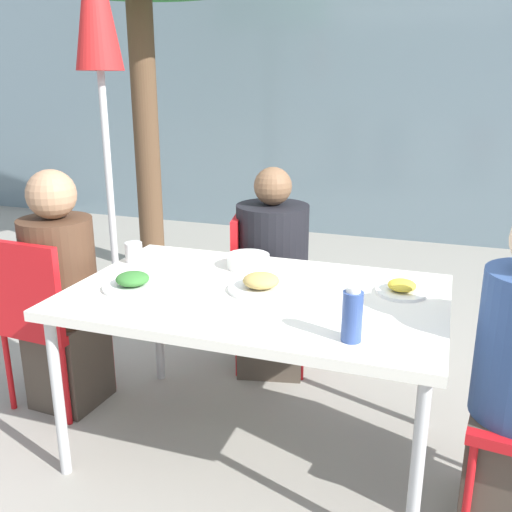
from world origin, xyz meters
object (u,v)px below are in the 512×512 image
(person_left, at_px, (62,298))
(drinking_cup, at_px, (134,252))
(bottle, at_px, (352,315))
(person_far, at_px, (272,280))
(salad_bowl, at_px, (248,261))
(closed_umbrella, at_px, (98,35))
(chair_far, at_px, (258,278))
(chair_left, at_px, (43,311))

(person_left, xyz_separation_m, drinking_cup, (0.33, 0.12, 0.22))
(bottle, bearing_deg, person_far, 119.73)
(salad_bowl, bearing_deg, drinking_cup, -169.62)
(person_left, xyz_separation_m, closed_umbrella, (-0.28, 0.89, 1.23))
(closed_umbrella, height_order, bottle, closed_umbrella)
(closed_umbrella, bearing_deg, chair_far, -10.92)
(chair_far, bearing_deg, salad_bowl, 1.14)
(person_left, height_order, drinking_cup, person_left)
(drinking_cup, xyz_separation_m, salad_bowl, (0.53, 0.10, -0.02))
(chair_far, distance_m, closed_umbrella, 1.65)
(chair_left, height_order, person_far, person_far)
(chair_left, distance_m, closed_umbrella, 1.62)
(closed_umbrella, xyz_separation_m, bottle, (1.71, -1.27, -0.96))
(chair_far, distance_m, person_far, 0.10)
(chair_left, xyz_separation_m, chair_far, (0.80, 0.77, 0.00))
(closed_umbrella, distance_m, salad_bowl, 1.67)
(chair_left, distance_m, salad_bowl, 0.99)
(bottle, distance_m, drinking_cup, 1.21)
(person_far, bearing_deg, person_left, -64.08)
(chair_far, distance_m, drinking_cup, 0.75)
(person_left, bearing_deg, chair_far, 46.30)
(person_far, height_order, drinking_cup, person_far)
(person_left, distance_m, person_far, 1.06)
(person_left, bearing_deg, bottle, -11.45)
(person_far, bearing_deg, chair_far, -121.92)
(person_far, relative_size, closed_umbrella, 0.46)
(person_left, distance_m, closed_umbrella, 1.54)
(person_left, xyz_separation_m, chair_far, (0.75, 0.69, -0.05))
(closed_umbrella, xyz_separation_m, salad_bowl, (1.14, -0.67, -1.02))
(chair_far, xyz_separation_m, person_far, (0.09, -0.03, 0.01))
(chair_left, height_order, drinking_cup, chair_left)
(person_left, distance_m, drinking_cup, 0.42)
(bottle, relative_size, salad_bowl, 0.97)
(closed_umbrella, height_order, drinking_cup, closed_umbrella)
(drinking_cup, bearing_deg, chair_left, -152.52)
(chair_left, height_order, chair_far, same)
(person_left, relative_size, drinking_cup, 12.42)
(chair_left, height_order, person_left, person_left)
(salad_bowl, bearing_deg, person_far, 93.04)
(drinking_cup, bearing_deg, bottle, -24.70)
(person_left, height_order, person_far, person_left)
(chair_far, distance_m, bottle, 1.31)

